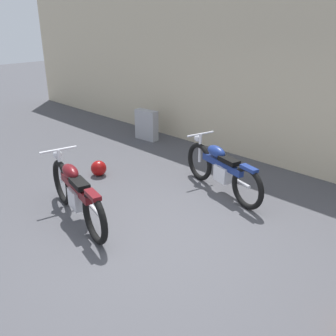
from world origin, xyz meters
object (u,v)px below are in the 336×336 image
(helmet, at_px, (99,168))
(motorcycle_maroon, at_px, (76,193))
(stone_marker, at_px, (147,125))
(motorcycle_blue, at_px, (221,169))

(helmet, relative_size, motorcycle_maroon, 0.14)
(stone_marker, relative_size, motorcycle_blue, 0.37)
(motorcycle_maroon, bearing_deg, stone_marker, -44.61)
(helmet, xyz_separation_m, motorcycle_maroon, (1.12, -1.18, 0.30))
(stone_marker, relative_size, helmet, 2.46)
(stone_marker, distance_m, motorcycle_blue, 3.22)
(stone_marker, xyz_separation_m, motorcycle_maroon, (2.09, -3.30, 0.09))
(helmet, bearing_deg, stone_marker, 114.69)
(helmet, height_order, motorcycle_blue, motorcycle_blue)
(stone_marker, relative_size, motorcycle_maroon, 0.35)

